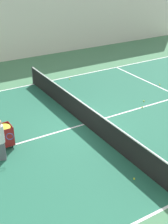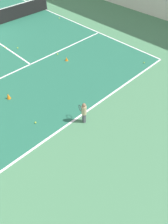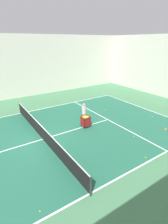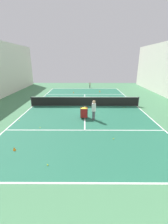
# 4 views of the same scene
# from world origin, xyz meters

# --- Properties ---
(ground_plane) EXTENTS (36.96, 36.96, 0.00)m
(ground_plane) POSITION_xyz_m (0.00, 0.00, 0.00)
(ground_plane) COLOR #477F56
(court_playing_area) EXTENTS (11.69, 22.33, 0.00)m
(court_playing_area) POSITION_xyz_m (0.00, 0.00, 0.00)
(court_playing_area) COLOR #23664C
(court_playing_area) RESTS_ON ground
(line_baseline_far) EXTENTS (11.69, 0.10, 0.00)m
(line_baseline_far) POSITION_xyz_m (0.00, 11.17, 0.01)
(line_baseline_far) COLOR white
(line_baseline_far) RESTS_ON ground
(line_sideline_left) EXTENTS (0.10, 22.33, 0.00)m
(line_sideline_left) POSITION_xyz_m (-5.84, 0.00, 0.01)
(line_sideline_left) COLOR white
(line_sideline_left) RESTS_ON ground
(line_sideline_right) EXTENTS (0.10, 22.33, 0.00)m
(line_sideline_right) POSITION_xyz_m (5.84, 0.00, 0.01)
(line_sideline_right) COLOR white
(line_sideline_right) RESTS_ON ground
(line_service_far) EXTENTS (11.69, 0.10, 0.00)m
(line_service_far) POSITION_xyz_m (0.00, 6.14, 0.01)
(line_service_far) COLOR white
(line_service_far) RESTS_ON ground
(line_centre_service) EXTENTS (0.10, 12.28, 0.00)m
(line_centre_service) POSITION_xyz_m (0.00, 0.00, 0.01)
(line_centre_service) COLOR white
(line_centre_service) RESTS_ON ground
(hall_enclosure_left) EXTENTS (0.15, 33.26, 7.37)m
(hall_enclosure_left) POSITION_xyz_m (-11.23, 0.00, 3.68)
(hall_enclosure_left) COLOR silver
(hall_enclosure_left) RESTS_ON ground
(tennis_net) EXTENTS (11.99, 0.10, 1.07)m
(tennis_net) POSITION_xyz_m (0.00, 0.00, 0.55)
(tennis_net) COLOR #2D2D33
(tennis_net) RESTS_ON ground
(coach_at_net) EXTENTS (0.45, 0.71, 1.73)m
(coach_at_net) POSITION_xyz_m (-0.76, 4.07, 0.99)
(coach_at_net) COLOR #4C4C56
(coach_at_net) RESTS_ON ground
(ball_cart) EXTENTS (0.62, 0.60, 0.96)m
(ball_cart) POSITION_xyz_m (0.07, 3.67, 0.68)
(ball_cart) COLOR maroon
(ball_cart) RESTS_ON ground
(training_cone_2) EXTENTS (0.17, 0.17, 0.21)m
(training_cone_2) POSITION_xyz_m (4.00, 8.76, 0.11)
(training_cone_2) COLOR orange
(training_cone_2) RESTS_ON ground
(tennis_ball_1) EXTENTS (0.07, 0.07, 0.07)m
(tennis_ball_1) POSITION_xyz_m (-4.28, 0.54, 0.04)
(tennis_ball_1) COLOR yellow
(tennis_ball_1) RESTS_ON ground
(tennis_ball_3) EXTENTS (0.07, 0.07, 0.07)m
(tennis_ball_3) POSITION_xyz_m (5.46, -2.24, 0.04)
(tennis_ball_3) COLOR yellow
(tennis_ball_3) RESTS_ON ground
(tennis_ball_5) EXTENTS (0.07, 0.07, 0.07)m
(tennis_ball_5) POSITION_xyz_m (5.54, 4.40, 0.04)
(tennis_ball_5) COLOR yellow
(tennis_ball_5) RESTS_ON ground
(tennis_ball_7) EXTENTS (0.07, 0.07, 0.07)m
(tennis_ball_7) POSITION_xyz_m (-1.87, 7.45, 0.04)
(tennis_ball_7) COLOR yellow
(tennis_ball_7) RESTS_ON ground
(tennis_ball_9) EXTENTS (0.07, 0.07, 0.07)m
(tennis_ball_9) POSITION_xyz_m (1.80, 10.05, 0.04)
(tennis_ball_9) COLOR yellow
(tennis_ball_9) RESTS_ON ground
(tennis_ball_11) EXTENTS (0.07, 0.07, 0.07)m
(tennis_ball_11) POSITION_xyz_m (3.40, 5.75, 0.04)
(tennis_ball_11) COLOR yellow
(tennis_ball_11) RESTS_ON ground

